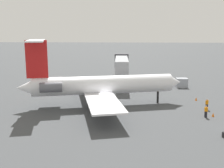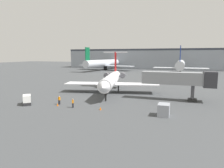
{
  "view_description": "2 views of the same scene",
  "coord_description": "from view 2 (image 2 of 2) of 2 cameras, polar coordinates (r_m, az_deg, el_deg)",
  "views": [
    {
      "loc": [
        -40.27,
        -2.77,
        12.2
      ],
      "look_at": [
        -0.1,
        -0.68,
        4.0
      ],
      "focal_mm": 44.08,
      "sensor_mm": 36.0,
      "label": 1
    },
    {
      "loc": [
        20.22,
        -46.8,
        9.61
      ],
      "look_at": [
        2.64,
        0.29,
        2.41
      ],
      "focal_mm": 32.78,
      "sensor_mm": 36.0,
      "label": 2
    }
  ],
  "objects": [
    {
      "name": "regional_jet",
      "position": [
        52.0,
        -0.1,
        1.35
      ],
      "size": [
        24.11,
        26.15,
        10.47
      ],
      "color": "white",
      "rests_on": "ground_plane"
    },
    {
      "name": "terminal_building",
      "position": [
        149.48,
        12.79,
        6.89
      ],
      "size": [
        127.27,
        25.69,
        13.63
      ],
      "color": "#8C939E",
      "rests_on": "ground_plane"
    },
    {
      "name": "cargo_container_uld",
      "position": [
        33.66,
        14.23,
        -6.99
      ],
      "size": [
        1.82,
        2.35,
        1.92
      ],
      "color": "#999EA8",
      "rests_on": "ground_plane"
    },
    {
      "name": "ground_plane",
      "position": [
        51.89,
        -2.85,
        -2.59
      ],
      "size": [
        400.0,
        400.0,
        0.1
      ],
      "primitive_type": "cube",
      "color": "#424447"
    },
    {
      "name": "parked_airliner_west_end",
      "position": [
        129.53,
        -1.9,
        5.84
      ],
      "size": [
        37.32,
        44.09,
        13.61
      ],
      "color": "silver",
      "rests_on": "ground_plane"
    },
    {
      "name": "ground_crew_marshaller",
      "position": [
        41.22,
        -14.5,
        -4.37
      ],
      "size": [
        0.27,
        0.4,
        1.69
      ],
      "color": "black",
      "rests_on": "ground_plane"
    },
    {
      "name": "traffic_cone_mid",
      "position": [
        36.17,
        -3.27,
        -6.82
      ],
      "size": [
        0.36,
        0.36,
        0.55
      ],
      "color": "orange",
      "rests_on": "ground_plane"
    },
    {
      "name": "jet_bridge",
      "position": [
        45.32,
        19.1,
        1.35
      ],
      "size": [
        14.88,
        3.25,
        6.3
      ],
      "color": "gray",
      "rests_on": "ground_plane"
    },
    {
      "name": "traffic_cone_near",
      "position": [
        40.24,
        -14.95,
        -5.54
      ],
      "size": [
        0.36,
        0.36,
        0.55
      ],
      "color": "orange",
      "rests_on": "ground_plane"
    },
    {
      "name": "parked_airliner_west_mid",
      "position": [
        111.71,
        18.53,
        5.09
      ],
      "size": [
        27.31,
        32.46,
        13.72
      ],
      "color": "silver",
      "rests_on": "ground_plane"
    },
    {
      "name": "ground_crew_loader",
      "position": [
        38.25,
        -10.87,
        -5.23
      ],
      "size": [
        0.46,
        0.47,
        1.69
      ],
      "color": "black",
      "rests_on": "ground_plane"
    },
    {
      "name": "baggage_tug_lead",
      "position": [
        43.32,
        -22.62,
        -4.17
      ],
      "size": [
        3.72,
        3.91,
        1.9
      ],
      "color": "#262628",
      "rests_on": "ground_plane"
    }
  ]
}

